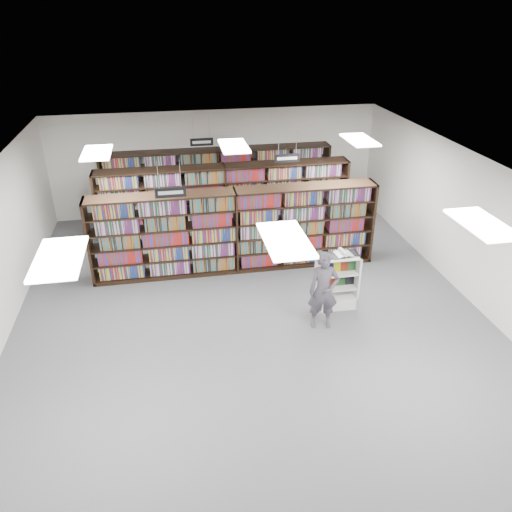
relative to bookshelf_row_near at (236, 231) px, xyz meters
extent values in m
plane|color=#494A4E|center=(0.00, -2.00, -1.05)|extent=(12.00, 12.00, 0.00)
cube|color=silver|center=(0.00, -2.00, 2.15)|extent=(10.00, 12.00, 0.10)
cube|color=white|center=(0.00, 4.00, 0.55)|extent=(10.00, 0.10, 3.20)
cube|color=white|center=(0.00, -8.00, 0.55)|extent=(10.00, 0.10, 3.20)
cube|color=white|center=(5.00, -2.00, 0.55)|extent=(0.10, 12.00, 3.20)
cube|color=black|center=(0.00, 0.00, 0.00)|extent=(7.00, 0.60, 2.10)
cube|color=maroon|center=(0.00, 0.00, 0.00)|extent=(6.88, 0.42, 1.98)
cube|color=black|center=(0.00, 2.00, 0.00)|extent=(7.00, 0.60, 2.10)
cube|color=maroon|center=(0.00, 2.00, 0.00)|extent=(6.88, 0.42, 1.98)
cube|color=black|center=(0.00, 3.70, 0.00)|extent=(7.00, 0.60, 2.10)
cube|color=maroon|center=(0.00, 3.70, 0.00)|extent=(6.88, 0.42, 1.98)
cylinder|color=#B2B2B7|center=(-1.73, -1.00, 1.86)|extent=(0.01, 0.01, 0.58)
cylinder|color=#B2B2B7|center=(-1.27, -1.00, 1.86)|extent=(0.01, 0.01, 0.58)
cube|color=black|center=(-1.50, -1.00, 1.46)|extent=(0.65, 0.02, 0.22)
cube|color=silver|center=(-1.50, -1.01, 1.46)|extent=(0.52, 0.00, 0.08)
cylinder|color=#B2B2B7|center=(1.27, 1.00, 1.86)|extent=(0.01, 0.01, 0.58)
cylinder|color=#B2B2B7|center=(1.73, 1.00, 1.86)|extent=(0.01, 0.01, 0.58)
cube|color=black|center=(1.50, 1.00, 1.46)|extent=(0.65, 0.02, 0.22)
cube|color=silver|center=(1.50, 0.99, 1.46)|extent=(0.52, 0.00, 0.08)
cylinder|color=#B2B2B7|center=(-0.73, 3.00, 1.86)|extent=(0.01, 0.01, 0.58)
cylinder|color=#B2B2B7|center=(-0.27, 3.00, 1.86)|extent=(0.01, 0.01, 0.58)
cube|color=black|center=(-0.50, 3.00, 1.46)|extent=(0.65, 0.02, 0.22)
cube|color=silver|center=(-0.50, 2.99, 1.46)|extent=(0.52, 0.00, 0.08)
cube|color=white|center=(-3.00, -5.00, 2.11)|extent=(0.60, 1.20, 0.04)
cube|color=white|center=(0.00, -5.00, 2.11)|extent=(0.60, 1.20, 0.04)
cube|color=white|center=(3.00, -5.00, 2.11)|extent=(0.60, 1.20, 0.04)
cube|color=white|center=(-3.00, 0.00, 2.11)|extent=(0.60, 1.20, 0.04)
cube|color=white|center=(0.00, 0.00, 2.11)|extent=(0.60, 1.20, 0.04)
cube|color=white|center=(3.00, 0.00, 2.11)|extent=(0.60, 1.20, 0.04)
cube|color=white|center=(1.91, -2.12, -0.91)|extent=(0.91, 0.46, 0.27)
cube|color=white|center=(1.48, -2.12, -0.42)|extent=(0.05, 0.45, 1.26)
cube|color=white|center=(2.34, -2.13, -0.42)|extent=(0.05, 0.45, 1.26)
cube|color=white|center=(1.91, -1.91, -0.42)|extent=(0.90, 0.04, 1.26)
cube|color=white|center=(1.91, -2.12, 0.20)|extent=(0.91, 0.46, 0.03)
cube|color=white|center=(1.91, -2.12, -0.55)|extent=(0.83, 0.42, 0.03)
cube|color=white|center=(1.91, -2.12, -0.19)|extent=(0.83, 0.42, 0.02)
cube|color=black|center=(1.58, -2.07, -0.04)|extent=(0.18, 0.07, 0.27)
cube|color=black|center=(1.75, -2.07, -0.04)|extent=(0.18, 0.07, 0.27)
cube|color=#D2C70B|center=(1.91, -2.07, -0.04)|extent=(0.18, 0.07, 0.27)
cube|color=maroon|center=(2.08, -2.08, -0.04)|extent=(0.18, 0.07, 0.27)
cube|color=#1B451E|center=(2.24, -2.08, -0.04)|extent=(0.18, 0.07, 0.27)
cube|color=#D2C70B|center=(1.60, -2.07, -0.41)|extent=(0.20, 0.06, 0.25)
cube|color=maroon|center=(1.81, -2.07, -0.41)|extent=(0.20, 0.06, 0.25)
cube|color=#1B451E|center=(2.02, -2.08, -0.41)|extent=(0.20, 0.06, 0.25)
cube|color=black|center=(2.22, -2.08, -0.41)|extent=(0.20, 0.06, 0.25)
cube|color=black|center=(2.03, -2.09, 0.22)|extent=(0.65, 0.42, 0.01)
cube|color=white|center=(1.89, -2.09, 0.23)|extent=(0.31, 0.35, 0.05)
cube|color=white|center=(2.18, -2.09, 0.23)|extent=(0.30, 0.35, 0.07)
cylinder|color=white|center=(2.01, -2.09, 0.27)|extent=(0.13, 0.32, 0.10)
imported|color=#4D4852|center=(1.39, -2.79, -0.20)|extent=(0.67, 0.49, 1.70)
camera|label=1|loc=(-1.54, -11.05, 5.09)|focal=35.00mm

